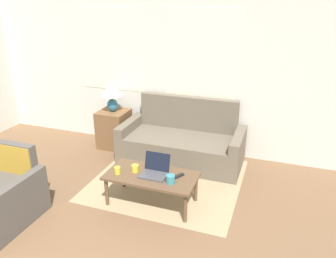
{
  "coord_description": "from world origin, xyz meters",
  "views": [
    {
      "loc": [
        1.85,
        -0.67,
        2.32
      ],
      "look_at": [
        0.53,
        3.03,
        0.75
      ],
      "focal_mm": 35.0,
      "sensor_mm": 36.0,
      "label": 1
    }
  ],
  "objects_px": {
    "laptop": "(155,170)",
    "tv_remote": "(178,176)",
    "couch": "(183,143)",
    "cup_white": "(135,168)",
    "table_lamp": "(112,92)",
    "cup_navy": "(117,170)",
    "cup_yellow": "(170,179)",
    "coffee_table": "(151,178)"
  },
  "relations": [
    {
      "from": "cup_navy",
      "to": "tv_remote",
      "type": "bearing_deg",
      "value": 13.88
    },
    {
      "from": "table_lamp",
      "to": "coffee_table",
      "type": "height_order",
      "value": "table_lamp"
    },
    {
      "from": "tv_remote",
      "to": "laptop",
      "type": "bearing_deg",
      "value": -172.2
    },
    {
      "from": "couch",
      "to": "cup_yellow",
      "type": "xyz_separation_m",
      "value": [
        0.27,
        -1.33,
        0.16
      ]
    },
    {
      "from": "table_lamp",
      "to": "laptop",
      "type": "relative_size",
      "value": 1.51
    },
    {
      "from": "coffee_table",
      "to": "laptop",
      "type": "height_order",
      "value": "laptop"
    },
    {
      "from": "cup_yellow",
      "to": "cup_navy",
      "type": "bearing_deg",
      "value": -179.03
    },
    {
      "from": "cup_navy",
      "to": "laptop",
      "type": "bearing_deg",
      "value": 17.75
    },
    {
      "from": "tv_remote",
      "to": "cup_navy",
      "type": "bearing_deg",
      "value": -166.12
    },
    {
      "from": "cup_navy",
      "to": "cup_yellow",
      "type": "distance_m",
      "value": 0.66
    },
    {
      "from": "cup_navy",
      "to": "cup_white",
      "type": "relative_size",
      "value": 0.99
    },
    {
      "from": "table_lamp",
      "to": "cup_navy",
      "type": "relative_size",
      "value": 5.39
    },
    {
      "from": "couch",
      "to": "tv_remote",
      "type": "relative_size",
      "value": 12.02
    },
    {
      "from": "table_lamp",
      "to": "cup_white",
      "type": "height_order",
      "value": "table_lamp"
    },
    {
      "from": "cup_navy",
      "to": "tv_remote",
      "type": "relative_size",
      "value": 0.57
    },
    {
      "from": "cup_white",
      "to": "tv_remote",
      "type": "distance_m",
      "value": 0.53
    },
    {
      "from": "table_lamp",
      "to": "cup_white",
      "type": "bearing_deg",
      "value": -52.68
    },
    {
      "from": "table_lamp",
      "to": "laptop",
      "type": "xyz_separation_m",
      "value": [
        1.25,
        -1.3,
        -0.49
      ]
    },
    {
      "from": "cup_white",
      "to": "tv_remote",
      "type": "bearing_deg",
      "value": 6.26
    },
    {
      "from": "cup_yellow",
      "to": "cup_white",
      "type": "height_order",
      "value": "cup_yellow"
    },
    {
      "from": "table_lamp",
      "to": "cup_navy",
      "type": "distance_m",
      "value": 1.73
    },
    {
      "from": "couch",
      "to": "laptop",
      "type": "distance_m",
      "value": 1.22
    },
    {
      "from": "laptop",
      "to": "couch",
      "type": "bearing_deg",
      "value": 91.54
    },
    {
      "from": "cup_navy",
      "to": "cup_white",
      "type": "xyz_separation_m",
      "value": [
        0.18,
        0.12,
        -0.0
      ]
    },
    {
      "from": "cup_navy",
      "to": "tv_remote",
      "type": "height_order",
      "value": "cup_navy"
    },
    {
      "from": "couch",
      "to": "table_lamp",
      "type": "relative_size",
      "value": 3.91
    },
    {
      "from": "cup_white",
      "to": "couch",
      "type": "bearing_deg",
      "value": 80.12
    },
    {
      "from": "couch",
      "to": "cup_navy",
      "type": "xyz_separation_m",
      "value": [
        -0.39,
        -1.34,
        0.16
      ]
    },
    {
      "from": "tv_remote",
      "to": "couch",
      "type": "bearing_deg",
      "value": 104.98
    },
    {
      "from": "laptop",
      "to": "tv_remote",
      "type": "bearing_deg",
      "value": 7.8
    },
    {
      "from": "coffee_table",
      "to": "cup_white",
      "type": "height_order",
      "value": "cup_white"
    },
    {
      "from": "cup_yellow",
      "to": "couch",
      "type": "bearing_deg",
      "value": 101.49
    },
    {
      "from": "cup_navy",
      "to": "cup_yellow",
      "type": "xyz_separation_m",
      "value": [
        0.66,
        0.01,
        0.01
      ]
    },
    {
      "from": "couch",
      "to": "cup_white",
      "type": "distance_m",
      "value": 1.25
    },
    {
      "from": "table_lamp",
      "to": "cup_white",
      "type": "distance_m",
      "value": 1.73
    },
    {
      "from": "table_lamp",
      "to": "laptop",
      "type": "height_order",
      "value": "table_lamp"
    },
    {
      "from": "couch",
      "to": "cup_white",
      "type": "relative_size",
      "value": 20.85
    },
    {
      "from": "couch",
      "to": "table_lamp",
      "type": "height_order",
      "value": "table_lamp"
    },
    {
      "from": "table_lamp",
      "to": "tv_remote",
      "type": "xyz_separation_m",
      "value": [
        1.53,
        -1.26,
        -0.54
      ]
    },
    {
      "from": "laptop",
      "to": "cup_navy",
      "type": "distance_m",
      "value": 0.44
    },
    {
      "from": "table_lamp",
      "to": "cup_yellow",
      "type": "xyz_separation_m",
      "value": [
        1.49,
        -1.42,
        -0.5
      ]
    },
    {
      "from": "couch",
      "to": "tv_remote",
      "type": "bearing_deg",
      "value": -75.02
    }
  ]
}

